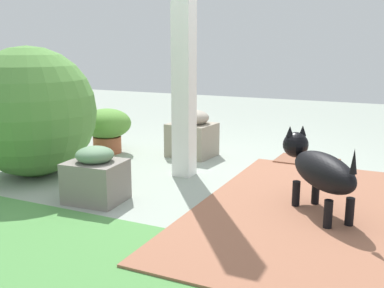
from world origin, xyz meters
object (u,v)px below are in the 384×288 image
Objects in this scene: round_shrub at (31,112)px; doormat at (307,161)px; porch_pillar at (184,37)px; stone_planter_nearest at (192,134)px; terracotta_pot_broad at (107,127)px; stone_planter_far at (96,176)px; dog at (319,168)px.

doormat is (-2.05, -1.41, -0.53)m from round_shrub.
stone_planter_nearest is (0.24, -0.65, -0.94)m from porch_pillar.
round_shrub is 1.94× the size of doormat.
terracotta_pot_broad is at bearing 15.54° from stone_planter_nearest.
round_shrub is at bearing 51.72° from stone_planter_nearest.
round_shrub is (0.90, -0.33, 0.36)m from stone_planter_far.
dog reaches higher than terracotta_pot_broad.
porch_pillar reaches higher than stone_planter_far.
stone_planter_far is 0.37× the size of round_shrub.
porch_pillar is 1.34m from stone_planter_far.
round_shrub is (0.94, 1.19, 0.32)m from stone_planter_nearest.
round_shrub is at bearing -20.04° from stone_planter_far.
terracotta_pot_broad is at bearing -57.06° from stone_planter_far.
dog is (-1.20, 0.45, -0.85)m from porch_pillar.
doormat is (-0.88, -0.87, -1.15)m from porch_pillar.
doormat is at bearing -145.55° from round_shrub.
dog is at bearing 159.43° from terracotta_pot_broad.
round_shrub reaches higher than stone_planter_nearest.
porch_pillar reaches higher than round_shrub.
dog is at bearing 142.46° from stone_planter_nearest.
dog is (-2.38, -0.08, -0.23)m from round_shrub.
terracotta_pot_broad is 0.90× the size of doormat.
round_shrub reaches higher than stone_planter_far.
stone_planter_far is 0.81× the size of terracotta_pot_broad.
terracotta_pot_broad is 2.05m from doormat.
stone_planter_far is at bearing 15.66° from dog.
dog is 1.22× the size of doormat.
stone_planter_nearest is at bearing -70.01° from porch_pillar.
stone_planter_nearest reaches higher than doormat.
dog reaches higher than stone_planter_nearest.
stone_planter_nearest is 0.90m from terracotta_pot_broad.
stone_planter_nearest reaches higher than terracotta_pot_broad.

